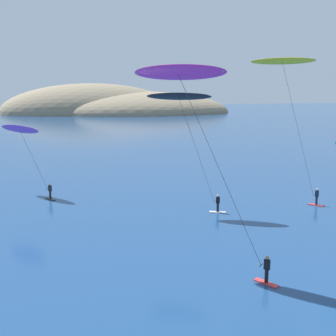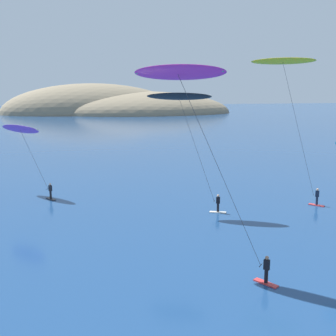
% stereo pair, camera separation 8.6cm
% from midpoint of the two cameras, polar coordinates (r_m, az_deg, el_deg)
% --- Properties ---
extents(headland_island, '(108.37, 53.56, 28.04)m').
position_cam_midpoint_polar(headland_island, '(203.31, -6.97, 7.37)').
color(headland_island, '#84755B').
rests_on(headland_island, ground).
extents(kitesurfer_magenta, '(7.32, 7.74, 12.66)m').
position_cam_midpoint_polar(kitesurfer_magenta, '(25.68, 2.06, 11.12)').
color(kitesurfer_magenta, red).
rests_on(kitesurfer_magenta, ground).
extents(kitesurfer_purple, '(5.76, 6.79, 7.58)m').
position_cam_midpoint_polar(kitesurfer_purple, '(47.09, -19.28, 4.48)').
color(kitesurfer_purple, '#2D2D33').
rests_on(kitesurfer_purple, ground).
extents(kitesurfer_yellow, '(6.25, 5.77, 14.17)m').
position_cam_midpoint_polar(kitesurfer_yellow, '(42.75, 15.53, 12.38)').
color(kitesurfer_yellow, red).
rests_on(kitesurfer_yellow, ground).
extents(kitesurfer_black, '(6.97, 4.27, 10.94)m').
position_cam_midpoint_polar(kitesurfer_black, '(38.04, 1.77, 8.62)').
color(kitesurfer_black, silver).
rests_on(kitesurfer_black, ground).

